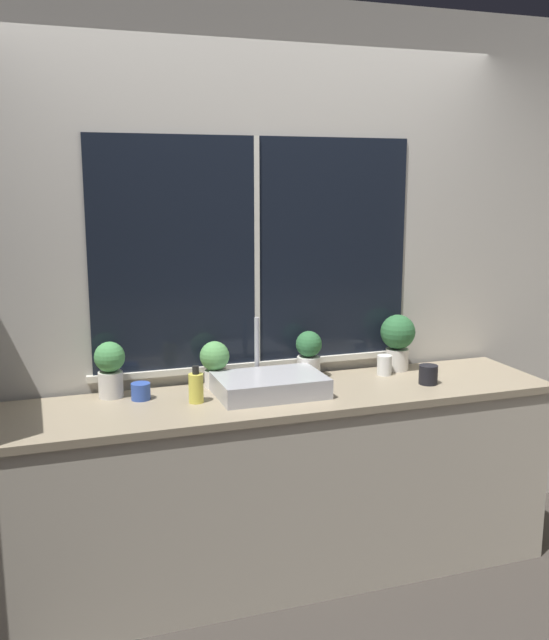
% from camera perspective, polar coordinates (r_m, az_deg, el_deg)
% --- Properties ---
extents(ground_plane, '(14.00, 14.00, 0.00)m').
position_cam_1_polar(ground_plane, '(3.42, 1.95, -21.93)').
color(ground_plane, '#38332D').
extents(wall_back, '(8.00, 0.09, 2.70)m').
position_cam_1_polar(wall_back, '(3.50, -1.60, 2.69)').
color(wall_back, '#BCB7AD').
rests_on(wall_back, ground_plane).
extents(wall_right, '(0.06, 7.00, 2.70)m').
position_cam_1_polar(wall_right, '(5.37, 19.69, 4.99)').
color(wall_right, '#BCB7AD').
rests_on(wall_right, ground_plane).
extents(counter, '(2.64, 0.59, 0.90)m').
position_cam_1_polar(counter, '(3.44, 0.28, -13.17)').
color(counter, beige).
rests_on(counter, ground_plane).
extents(sink, '(0.49, 0.38, 0.32)m').
position_cam_1_polar(sink, '(3.27, -0.39, -5.18)').
color(sink, '#ADADB2').
rests_on(sink, counter).
extents(potted_plant_far_left, '(0.14, 0.14, 0.26)m').
position_cam_1_polar(potted_plant_far_left, '(3.29, -13.03, -3.67)').
color(potted_plant_far_left, silver).
rests_on(potted_plant_far_left, counter).
extents(potted_plant_center_left, '(0.14, 0.14, 0.22)m').
position_cam_1_polar(potted_plant_center_left, '(3.37, -4.81, -3.31)').
color(potted_plant_center_left, silver).
rests_on(potted_plant_center_left, counter).
extents(potted_plant_center_right, '(0.13, 0.13, 0.24)m').
position_cam_1_polar(potted_plant_center_right, '(3.52, 2.76, -2.70)').
color(potted_plant_center_right, silver).
rests_on(potted_plant_center_right, counter).
extents(potted_plant_far_right, '(0.18, 0.18, 0.29)m').
position_cam_1_polar(potted_plant_far_right, '(3.71, 9.83, -1.42)').
color(potted_plant_far_right, silver).
rests_on(potted_plant_far_right, counter).
extents(soap_bottle, '(0.07, 0.07, 0.17)m').
position_cam_1_polar(soap_bottle, '(3.17, -6.30, -5.37)').
color(soap_bottle, '#DBD14C').
rests_on(soap_bottle, counter).
extents(mug_black, '(0.09, 0.09, 0.09)m').
position_cam_1_polar(mug_black, '(3.51, 12.20, -4.29)').
color(mug_black, black).
rests_on(mug_black, counter).
extents(mug_white, '(0.07, 0.07, 0.10)m').
position_cam_1_polar(mug_white, '(3.63, 8.78, -3.59)').
color(mug_white, white).
rests_on(mug_white, counter).
extents(mug_blue, '(0.09, 0.09, 0.08)m').
position_cam_1_polar(mug_blue, '(3.25, -10.65, -5.63)').
color(mug_blue, '#3351AD').
rests_on(mug_blue, counter).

